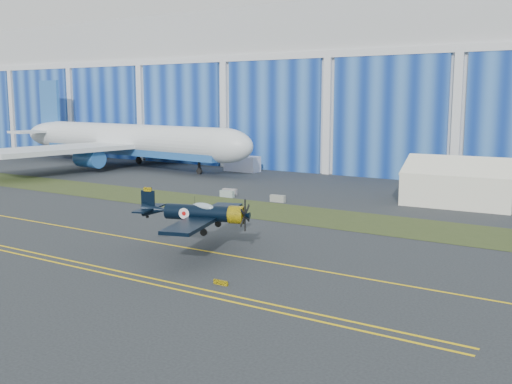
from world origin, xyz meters
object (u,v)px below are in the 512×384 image
Objects in this scene: tent at (461,180)px; jetliner at (129,106)px; shipping_container at (242,164)px; warbird at (198,213)px; tug at (418,179)px.

jetliner is at bearing 169.85° from tent.
jetliner reaches higher than shipping_container.
shipping_container is (-29.71, 50.21, -2.10)m from warbird.
jetliner is 28.34× the size of tug.
shipping_container is (22.52, 5.49, -10.31)m from jetliner.
warbird is 1.16× the size of tent.
shipping_container is at bearing 19.72° from jetliner.
tent is (12.57, 36.65, -0.45)m from warbird.
shipping_container is at bearing -166.67° from tug.
tug is (2.20, 52.10, -2.76)m from warbird.
warbird is 38.75m from tent.
tent is 18.75m from tug.
jetliner is 5.34× the size of tent.
warbird is at bearing -82.48° from tug.
warbird is at bearing -34.54° from jetliner.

